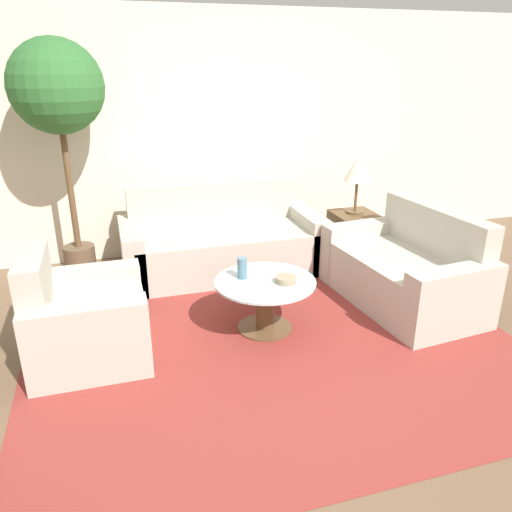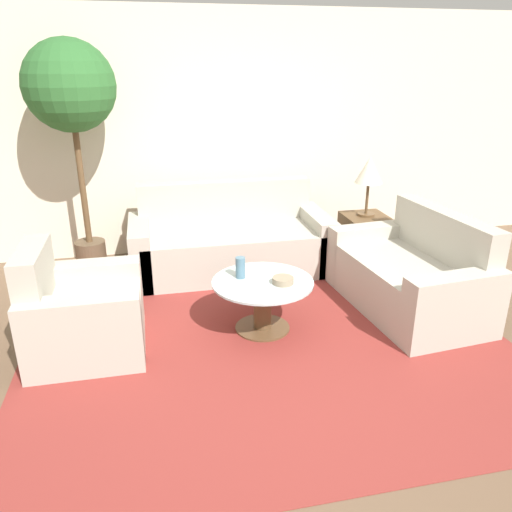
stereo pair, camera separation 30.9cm
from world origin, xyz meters
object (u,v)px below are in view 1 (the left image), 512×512
Objects in this scene: armchair at (80,323)px; bowl at (286,279)px; sofa_main at (222,243)px; loveseat at (408,272)px; vase at (242,268)px; table_lamp at (358,170)px; coffee_table at (265,298)px; potted_plant at (58,97)px.

armchair is 5.13× the size of bowl.
sofa_main is 1.90m from loveseat.
sofa_main is at bearing -136.08° from loveseat.
armchair is 1.57m from bowl.
vase is (1.26, 0.11, 0.23)m from armchair.
sofa_main is at bearing -45.38° from armchair.
armchair is at bearing -92.88° from loveseat.
table_lamp is (-0.01, 1.06, 0.72)m from loveseat.
bowl is (0.15, -0.08, 0.18)m from coffee_table.
armchair is at bearing -157.08° from table_lamp.
sofa_main is 1.94m from armchair.
vase reaches higher than bowl.
loveseat is 1.28m from table_lamp.
potted_plant is (-2.85, 0.33, 0.76)m from table_lamp.
table_lamp is at bearing 40.32° from coffee_table.
bowl is at bearing -27.74° from coffee_table.
potted_plant is at bearing 1.61° from armchair.
table_lamp reaches higher than vase.
sofa_main is 0.90× the size of potted_plant.
vase is at bearing -145.26° from table_lamp.
armchair is at bearing -174.91° from vase.
potted_plant is at bearing 134.07° from coffee_table.
table_lamp is (2.81, 1.19, 0.72)m from armchair.
potted_plant is at bearing 173.77° from sofa_main.
table_lamp reaches higher than armchair.
sofa_main reaches higher than vase.
potted_plant reaches higher than vase.
loveseat is 3.51m from potted_plant.
loveseat is 1.90× the size of coffee_table.
bowl is (1.56, -0.07, 0.17)m from armchair.
loveseat is 8.89× the size of vase.
sofa_main reaches higher than bowl.
sofa_main is 2.37× the size of armchair.
loveseat is at bearing -87.50° from armchair.
armchair reaches higher than coffee_table.
loveseat is at bearing -25.92° from potted_plant.
bowl is at bearing -86.55° from loveseat.
table_lamp is (1.43, -0.18, 0.72)m from sofa_main.
sofa_main is 12.14× the size of bowl.
sofa_main is 1.28m from vase.
potted_plant is 2.28m from vase.
sofa_main is 1.45m from bowl.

